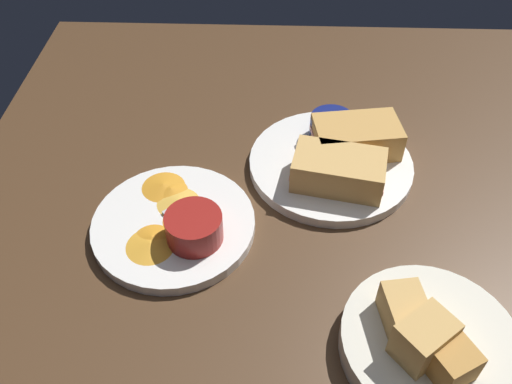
% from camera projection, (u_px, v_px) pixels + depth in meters
% --- Properties ---
extents(ground_plane, '(1.10, 1.10, 0.03)m').
position_uv_depth(ground_plane, '(326.00, 222.00, 0.78)').
color(ground_plane, '#4C331E').
extents(plate_sandwich_main, '(0.25, 0.25, 0.02)m').
position_uv_depth(plate_sandwich_main, '(330.00, 164.00, 0.83)').
color(plate_sandwich_main, white).
rests_on(plate_sandwich_main, ground_plane).
extents(sandwich_half_near, '(0.14, 0.10, 0.05)m').
position_uv_depth(sandwich_half_near, '(339.00, 170.00, 0.78)').
color(sandwich_half_near, tan).
rests_on(sandwich_half_near, plate_sandwich_main).
extents(sandwich_half_far, '(0.14, 0.09, 0.05)m').
position_uv_depth(sandwich_half_far, '(356.00, 137.00, 0.83)').
color(sandwich_half_far, tan).
rests_on(sandwich_half_far, plate_sandwich_main).
extents(ramekin_dark_sauce, '(0.07, 0.07, 0.04)m').
position_uv_depth(ramekin_dark_sauce, '(331.00, 127.00, 0.85)').
color(ramekin_dark_sauce, navy).
rests_on(ramekin_dark_sauce, plate_sandwich_main).
extents(spoon_by_dark_ramekin, '(0.04, 0.10, 0.01)m').
position_uv_depth(spoon_by_dark_ramekin, '(324.00, 157.00, 0.83)').
color(spoon_by_dark_ramekin, silver).
rests_on(spoon_by_dark_ramekin, plate_sandwich_main).
extents(plate_chips_companion, '(0.23, 0.23, 0.02)m').
position_uv_depth(plate_chips_companion, '(174.00, 225.00, 0.75)').
color(plate_chips_companion, white).
rests_on(plate_chips_companion, ground_plane).
extents(ramekin_light_gravy, '(0.08, 0.08, 0.04)m').
position_uv_depth(ramekin_light_gravy, '(194.00, 227.00, 0.70)').
color(ramekin_light_gravy, maroon).
rests_on(ramekin_light_gravy, plate_chips_companion).
extents(spoon_by_gravy_ramekin, '(0.08, 0.08, 0.01)m').
position_uv_depth(spoon_by_gravy_ramekin, '(194.00, 240.00, 0.71)').
color(spoon_by_gravy_ramekin, silver).
rests_on(spoon_by_gravy_ramekin, plate_chips_companion).
extents(plantain_chip_scatter, '(0.12, 0.18, 0.01)m').
position_uv_depth(plantain_chip_scatter, '(168.00, 213.00, 0.75)').
color(plantain_chip_scatter, orange).
rests_on(plantain_chip_scatter, plate_chips_companion).
extents(bread_basket_rear, '(0.20, 0.20, 0.08)m').
position_uv_depth(bread_basket_rear, '(428.00, 343.00, 0.60)').
color(bread_basket_rear, silver).
rests_on(bread_basket_rear, ground_plane).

